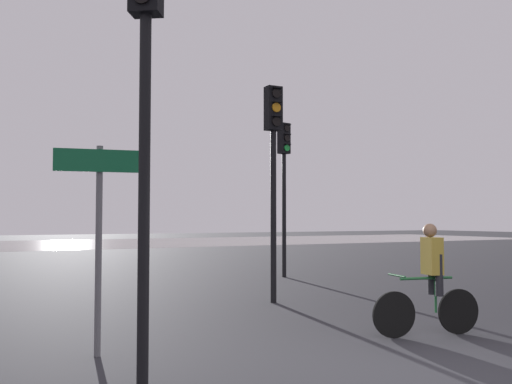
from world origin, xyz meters
TOP-DOWN VIEW (x-y plane):
  - ground_plane at (0.00, 0.00)m, footprint 120.00×120.00m
  - water_strip at (0.00, 35.51)m, footprint 80.00×16.00m
  - traffic_light_near_left at (-2.84, 1.12)m, footprint 0.40×0.42m
  - traffic_light_far_right at (3.94, 9.78)m, footprint 0.36×0.38m
  - traffic_light_center at (1.17, 5.51)m, footprint 0.32×0.34m
  - direction_sign_post at (-2.97, 2.59)m, footprint 1.09×0.23m
  - cyclist at (1.57, 1.61)m, footprint 1.68×0.53m

SIDE VIEW (x-z plane):
  - ground_plane at x=0.00m, z-range 0.00..0.00m
  - water_strip at x=0.00m, z-range 0.00..0.01m
  - cyclist at x=1.57m, z-range 0.01..1.63m
  - direction_sign_post at x=-2.97m, z-range 0.40..3.00m
  - traffic_light_center at x=1.17m, z-range 0.86..5.26m
  - traffic_light_far_right at x=3.94m, z-range 0.88..5.38m
  - traffic_light_near_left at x=-2.84m, z-range 0.90..5.61m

